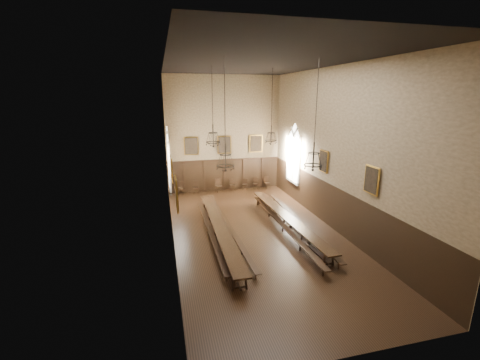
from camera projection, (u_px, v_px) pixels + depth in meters
name	position (u px, v px, depth m)	size (l,w,h in m)	color
floor	(256.00, 234.00, 17.82)	(9.00, 18.00, 0.02)	black
ceiling	(259.00, 62.00, 15.53)	(9.00, 18.00, 0.02)	black
wall_back	(224.00, 134.00, 25.13)	(9.00, 0.02, 9.00)	#937E5A
wall_front	(360.00, 213.00, 8.21)	(9.00, 0.02, 9.00)	#937E5A
wall_left	(169.00, 158.00, 15.62)	(0.02, 18.00, 9.00)	#937E5A
wall_right	(335.00, 150.00, 17.72)	(0.02, 18.00, 9.00)	#937E5A
wainscot_panelling	(257.00, 213.00, 17.50)	(9.00, 18.00, 2.50)	black
table_left	(220.00, 232.00, 17.01)	(0.91, 10.55, 0.82)	black
table_right	(287.00, 223.00, 18.37)	(1.13, 9.75, 0.76)	black
bench_left_outer	(211.00, 232.00, 17.30)	(0.37, 9.56, 0.43)	black
bench_left_inner	(231.00, 232.00, 17.41)	(0.47, 9.46, 0.43)	black
bench_right_inner	(283.00, 227.00, 17.99)	(0.36, 10.29, 0.46)	black
bench_right_outer	(298.00, 223.00, 18.56)	(0.71, 10.26, 0.46)	black
chair_0	(181.00, 190.00, 24.93)	(0.49, 0.49, 0.99)	black
chair_1	(196.00, 190.00, 25.18)	(0.49, 0.49, 0.96)	black
chair_3	(219.00, 188.00, 25.55)	(0.55, 0.55, 1.03)	black
chair_4	(233.00, 187.00, 25.96)	(0.42, 0.42, 0.91)	black
chair_5	(245.00, 186.00, 26.17)	(0.50, 0.50, 0.89)	black
chair_6	(255.00, 185.00, 26.41)	(0.52, 0.52, 0.93)	black
chair_7	(267.00, 185.00, 26.59)	(0.50, 0.50, 0.96)	black
chandelier_back_left	(213.00, 137.00, 18.06)	(0.83, 0.83, 4.27)	black
chandelier_back_right	(271.00, 135.00, 19.50)	(0.75, 0.75, 4.36)	black
chandelier_front_left	(225.00, 158.00, 14.08)	(0.78, 0.78, 4.72)	black
chandelier_front_right	(313.00, 158.00, 14.89)	(0.87, 0.87, 4.87)	black
portrait_back_0	(191.00, 146.00, 24.60)	(1.10, 0.12, 1.40)	#AF7E2A
portrait_back_1	(224.00, 145.00, 25.21)	(1.10, 0.12, 1.40)	#AF7E2A
portrait_back_2	(256.00, 144.00, 25.82)	(1.10, 0.12, 1.40)	#AF7E2A
portrait_left_0	(172.00, 169.00, 16.79)	(0.12, 1.00, 1.30)	#AF7E2A
portrait_left_1	(176.00, 194.00, 12.57)	(0.12, 1.00, 1.30)	#AF7E2A
portrait_right_0	(324.00, 161.00, 18.84)	(0.12, 1.00, 1.30)	#AF7E2A
portrait_right_1	(372.00, 180.00, 14.61)	(0.12, 1.00, 1.30)	#AF7E2A
window_right	(294.00, 153.00, 23.15)	(0.20, 2.20, 4.60)	white
window_left	(168.00, 159.00, 21.08)	(0.20, 2.20, 4.60)	white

